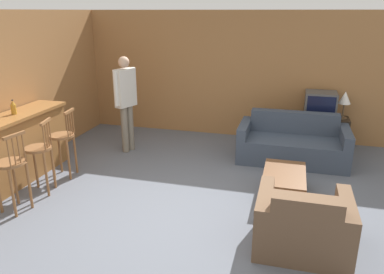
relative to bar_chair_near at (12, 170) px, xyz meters
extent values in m
plane|color=#565B66|center=(2.22, 0.39, -0.60)|extent=(24.00, 24.00, 0.00)
cube|color=#9E6B3D|center=(2.22, 4.05, 0.70)|extent=(9.40, 0.08, 2.60)
cube|color=#9E6B3D|center=(-0.96, 1.72, 0.70)|extent=(0.08, 8.66, 2.60)
cube|color=brown|center=(-0.62, 0.58, -0.09)|extent=(0.47, 2.52, 1.02)
cylinder|color=brown|center=(-0.01, 0.00, 0.09)|extent=(0.44, 0.44, 0.04)
cylinder|color=brown|center=(-0.12, 0.16, -0.26)|extent=(0.04, 0.04, 0.67)
cylinder|color=brown|center=(0.14, 0.11, -0.26)|extent=(0.04, 0.04, 0.67)
cylinder|color=brown|center=(0.09, -0.15, -0.26)|extent=(0.04, 0.04, 0.67)
cylinder|color=brown|center=(0.17, 0.09, 0.29)|extent=(0.02, 0.02, 0.36)
cylinder|color=brown|center=(0.15, 0.01, 0.29)|extent=(0.02, 0.02, 0.36)
cylinder|color=brown|center=(0.14, -0.06, 0.29)|extent=(0.02, 0.02, 0.36)
cylinder|color=brown|center=(0.13, -0.14, 0.29)|extent=(0.02, 0.02, 0.36)
cube|color=brown|center=(0.15, -0.03, 0.50)|extent=(0.09, 0.33, 0.04)
cylinder|color=brown|center=(-0.01, 0.57, 0.09)|extent=(0.46, 0.46, 0.04)
cylinder|color=brown|center=(-0.18, 0.67, -0.26)|extent=(0.04, 0.04, 0.67)
cylinder|color=brown|center=(-0.11, 0.41, -0.26)|extent=(0.04, 0.04, 0.67)
cylinder|color=brown|center=(0.08, 0.74, -0.26)|extent=(0.04, 0.04, 0.67)
cylinder|color=brown|center=(0.15, 0.48, -0.26)|extent=(0.04, 0.04, 0.67)
cylinder|color=brown|center=(0.12, 0.72, 0.29)|extent=(0.02, 0.02, 0.36)
cylinder|color=brown|center=(0.13, 0.65, 0.29)|extent=(0.02, 0.02, 0.36)
cylinder|color=brown|center=(0.15, 0.58, 0.29)|extent=(0.02, 0.02, 0.36)
cylinder|color=brown|center=(0.17, 0.50, 0.29)|extent=(0.02, 0.02, 0.36)
cube|color=brown|center=(0.14, 0.61, 0.50)|extent=(0.11, 0.32, 0.04)
cylinder|color=brown|center=(-0.01, 1.17, 0.09)|extent=(0.44, 0.44, 0.04)
cylinder|color=brown|center=(-0.17, 1.29, -0.26)|extent=(0.04, 0.04, 0.67)
cylinder|color=brown|center=(-0.13, 1.02, -0.26)|extent=(0.04, 0.04, 0.67)
cylinder|color=brown|center=(0.10, 1.33, -0.26)|extent=(0.04, 0.04, 0.67)
cylinder|color=brown|center=(0.14, 1.06, -0.26)|extent=(0.04, 0.04, 0.67)
cylinder|color=brown|center=(0.13, 1.31, 0.29)|extent=(0.02, 0.02, 0.36)
cylinder|color=brown|center=(0.14, 1.24, 0.29)|extent=(0.02, 0.02, 0.36)
cylinder|color=brown|center=(0.15, 1.16, 0.29)|extent=(0.02, 0.02, 0.36)
cylinder|color=brown|center=(0.16, 1.09, 0.29)|extent=(0.02, 0.02, 0.36)
cube|color=brown|center=(0.15, 1.20, 0.50)|extent=(0.09, 0.33, 0.04)
cube|color=#384251|center=(3.56, 2.81, -0.38)|extent=(1.58, 0.95, 0.43)
cube|color=#384251|center=(3.56, 3.18, 0.03)|extent=(1.58, 0.22, 0.39)
cube|color=#384251|center=(2.69, 2.81, -0.28)|extent=(0.16, 0.95, 0.65)
cube|color=#384251|center=(4.43, 2.81, -0.28)|extent=(0.16, 0.95, 0.65)
cube|color=brown|center=(3.71, 0.16, -0.38)|extent=(0.71, 0.90, 0.43)
cube|color=brown|center=(3.71, -0.19, 0.02)|extent=(0.71, 0.22, 0.37)
cube|color=brown|center=(4.15, 0.16, -0.28)|extent=(0.16, 0.90, 0.64)
cube|color=brown|center=(3.28, 0.16, -0.28)|extent=(0.16, 0.90, 0.64)
cube|color=brown|center=(3.47, 1.35, -0.24)|extent=(0.59, 0.99, 0.04)
cube|color=brown|center=(3.21, 0.90, -0.43)|extent=(0.06, 0.06, 0.34)
cube|color=brown|center=(3.72, 0.90, -0.43)|extent=(0.06, 0.06, 0.34)
cube|color=brown|center=(3.21, 1.81, -0.43)|extent=(0.06, 0.06, 0.34)
cube|color=brown|center=(3.72, 1.81, -0.43)|extent=(0.06, 0.06, 0.34)
cube|color=#2D2319|center=(4.02, 3.70, -0.29)|extent=(1.12, 0.45, 0.62)
cube|color=#4C4C4C|center=(4.02, 3.70, 0.26)|extent=(0.58, 0.51, 0.49)
cube|color=black|center=(4.02, 3.44, 0.26)|extent=(0.51, 0.01, 0.42)
cylinder|color=#B27A23|center=(-0.64, 0.93, 0.54)|extent=(0.08, 0.08, 0.15)
cone|color=#B27A23|center=(-0.64, 0.93, 0.65)|extent=(0.07, 0.07, 0.06)
cylinder|color=black|center=(-0.64, 0.93, 0.69)|extent=(0.03, 0.03, 0.02)
cylinder|color=brown|center=(4.45, 3.70, 0.03)|extent=(0.16, 0.16, 0.02)
cylinder|color=brown|center=(4.45, 3.70, 0.18)|extent=(0.03, 0.03, 0.27)
cone|color=silver|center=(4.45, 3.70, 0.43)|extent=(0.23, 0.23, 0.24)
cylinder|color=#756B5B|center=(0.52, 2.59, -0.16)|extent=(0.13, 0.13, 0.88)
cylinder|color=#756B5B|center=(0.47, 2.45, -0.16)|extent=(0.13, 0.13, 0.88)
cube|color=beige|center=(0.49, 2.52, 0.63)|extent=(0.30, 0.45, 0.70)
cylinder|color=beige|center=(0.57, 2.74, 0.66)|extent=(0.08, 0.08, 0.64)
cylinder|color=beige|center=(0.42, 2.30, 0.66)|extent=(0.08, 0.08, 0.64)
sphere|color=tan|center=(0.49, 2.52, 1.10)|extent=(0.20, 0.20, 0.20)
camera|label=1|loc=(3.47, -3.73, 1.98)|focal=35.00mm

